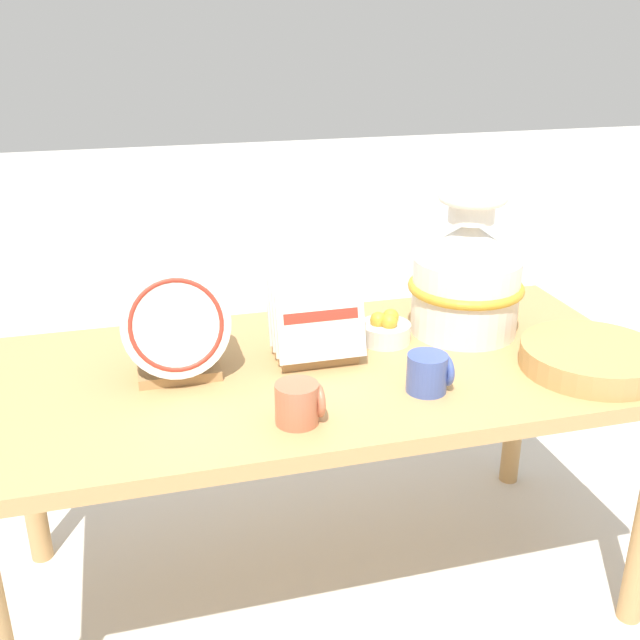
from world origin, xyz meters
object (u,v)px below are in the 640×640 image
Objects in this scene: wicker_charger_stack at (592,358)px; mug_terracotta_glaze at (299,403)px; ceramic_vase at (467,274)px; dish_rack_round_plates at (175,329)px; mug_cobalt_glaze at (429,373)px; fruit_bowl at (385,330)px; dish_rack_square_plates at (316,321)px.

mug_terracotta_glaze reaches higher than wicker_charger_stack.
ceramic_vase is at bearing 123.83° from wicker_charger_stack.
dish_rack_round_plates is (-0.70, -0.06, -0.04)m from ceramic_vase.
wicker_charger_stack is 0.39m from mug_cobalt_glaze.
wicker_charger_stack is 3.38× the size of mug_terracotta_glaze.
mug_terracotta_glaze is at bearing -175.23° from wicker_charger_stack.
dish_rack_square_plates is at bearing -167.64° from fruit_bowl.
dish_rack_square_plates is 0.62m from wicker_charger_stack.
dish_rack_round_plates is 2.67× the size of mug_terracotta_glaze.
fruit_bowl is at bearing 47.74° from mug_terracotta_glaze.
wicker_charger_stack is 0.47m from fruit_bowl.
mug_cobalt_glaze and mug_terracotta_glaze have the same top height.
mug_terracotta_glaze is 0.43m from fruit_bowl.
mug_cobalt_glaze is at bearing 10.97° from mug_terracotta_glaze.
dish_rack_round_plates is 0.50m from fruit_bowl.
ceramic_vase is at bearing 3.03° from fruit_bowl.
wicker_charger_stack is 3.38× the size of mug_cobalt_glaze.
mug_cobalt_glaze is 0.30m from mug_terracotta_glaze.
dish_rack_square_plates is 0.70× the size of wicker_charger_stack.
ceramic_vase is 0.60m from mug_terracotta_glaze.
fruit_bowl is (0.18, 0.04, -0.06)m from dish_rack_square_plates.
ceramic_vase reaches higher than mug_terracotta_glaze.
dish_rack_square_plates reaches higher than mug_terracotta_glaze.
dish_rack_square_plates is at bearing -172.56° from ceramic_vase.
wicker_charger_stack is (0.88, -0.21, -0.08)m from dish_rack_round_plates.
dish_rack_round_plates is at bearing 157.36° from mug_cobalt_glaze.
mug_cobalt_glaze is at bearing -127.12° from ceramic_vase.
mug_terracotta_glaze is at bearing -169.03° from mug_cobalt_glaze.
wicker_charger_stack is at bearing -33.76° from fruit_bowl.
ceramic_vase is at bearing 5.28° from dish_rack_round_plates.
mug_cobalt_glaze is at bearing -50.14° from dish_rack_square_plates.
dish_rack_square_plates is 0.29m from mug_cobalt_glaze.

